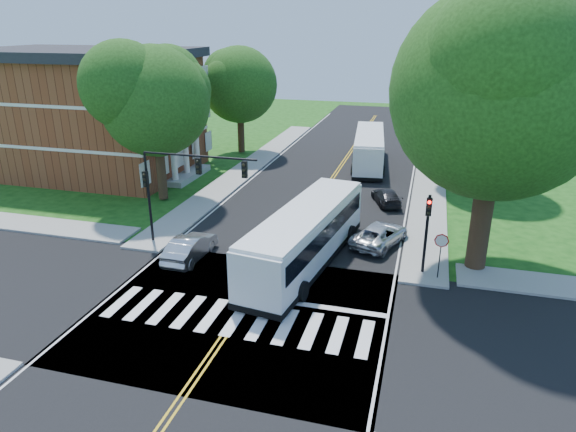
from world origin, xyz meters
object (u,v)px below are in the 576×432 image
(dark_sedan, at_px, (386,196))
(suv, at_px, (380,235))
(hatchback, at_px, (190,248))
(bus_follow, at_px, (369,148))
(signal_ne, at_px, (427,224))
(signal_nw, at_px, (182,178))
(bus_lead, at_px, (306,236))

(dark_sedan, bearing_deg, suv, 71.91)
(hatchback, relative_size, dark_sedan, 1.12)
(bus_follow, bearing_deg, hatchback, 66.73)
(bus_follow, xyz_separation_m, dark_sedan, (2.71, -10.90, -1.09))
(suv, bearing_deg, bus_follow, -61.25)
(signal_ne, xyz_separation_m, dark_sedan, (-3.01, 11.26, -2.38))
(signal_nw, xyz_separation_m, suv, (11.37, 3.44, -3.71))
(signal_ne, height_order, dark_sedan, signal_ne)
(bus_follow, distance_m, hatchback, 24.88)
(signal_ne, distance_m, dark_sedan, 11.90)
(signal_ne, height_order, bus_follow, signal_ne)
(dark_sedan, bearing_deg, bus_follow, -96.46)
(bus_follow, height_order, suv, bus_follow)
(signal_ne, height_order, bus_lead, signal_ne)
(hatchback, relative_size, suv, 0.93)
(bus_lead, xyz_separation_m, bus_follow, (0.74, 22.60, -0.08))
(signal_ne, relative_size, hatchback, 1.00)
(bus_lead, height_order, bus_follow, bus_lead)
(hatchback, height_order, dark_sedan, hatchback)
(signal_ne, bearing_deg, suv, 128.05)
(signal_ne, distance_m, bus_follow, 22.92)
(suv, bearing_deg, dark_sedan, -68.10)
(bus_follow, bearing_deg, signal_nw, 63.24)
(hatchback, bearing_deg, bus_lead, -168.75)
(bus_lead, height_order, suv, bus_lead)
(signal_nw, height_order, signal_ne, signal_nw)
(signal_nw, distance_m, bus_lead, 8.04)
(hatchback, bearing_deg, signal_ne, -171.79)
(suv, distance_m, dark_sedan, 7.84)
(bus_lead, bearing_deg, bus_follow, -83.79)
(signal_nw, bearing_deg, bus_follow, 69.41)
(bus_lead, height_order, dark_sedan, bus_lead)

